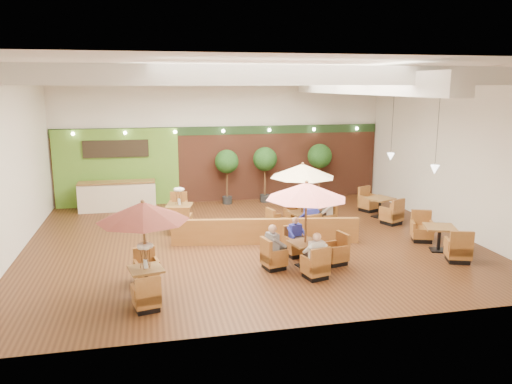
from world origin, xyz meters
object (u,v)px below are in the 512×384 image
object	(u,v)px
service_counter	(117,196)
diner_3	(310,216)
table_0	(144,223)
table_5	(380,208)
table_2	(302,184)
topiary_2	(320,158)
table_1	(306,208)
topiary_1	(265,161)
diner_4	(326,208)
diner_2	(274,242)
booth_divider	(266,231)
diner_0	(316,251)
topiary_0	(227,164)
table_3	(179,212)
table_4	(439,239)
diner_1	(296,232)

from	to	relation	value
service_counter	diner_3	size ratio (longest dim) A/B	3.63
table_0	table_5	xyz separation A→B (m)	(8.66, 5.50, -1.40)
table_2	topiary_2	distance (m)	5.13
table_0	table_1	xyz separation A→B (m)	(4.29, 1.04, -0.10)
topiary_1	diner_4	bearing A→B (deg)	-76.68
diner_2	diner_4	bearing A→B (deg)	125.93
booth_divider	table_5	xyz separation A→B (m)	(4.98, 2.27, -0.04)
table_2	diner_0	bearing A→B (deg)	-116.01
topiary_2	topiary_1	bearing A→B (deg)	180.00
topiary_0	table_3	bearing A→B (deg)	-125.81
table_2	table_4	distance (m)	4.66
diner_1	diner_2	distance (m)	1.25
topiary_2	diner_0	world-z (taller)	topiary_2
diner_0	table_1	bearing A→B (deg)	83.82
booth_divider	topiary_2	size ratio (longest dim) A/B	2.42
table_0	table_3	world-z (taller)	table_0
table_3	topiary_0	bearing A→B (deg)	66.50
service_counter	diner_3	distance (m)	8.26
table_0	topiary_2	size ratio (longest dim) A/B	0.97
topiary_0	topiary_1	size ratio (longest dim) A/B	0.97
table_1	diner_0	size ratio (longest dim) A/B	3.14
service_counter	table_4	xyz separation A→B (m)	(9.80, -7.26, -0.21)
diner_1	table_2	bearing A→B (deg)	-124.94
service_counter	table_2	distance (m)	7.80
table_3	diner_3	bearing A→B (deg)	-19.07
table_1	diner_1	world-z (taller)	table_1
service_counter	diner_0	world-z (taller)	diner_0
diner_2	diner_4	xyz separation A→B (m)	(2.67, 3.27, 0.01)
table_5	diner_0	xyz separation A→B (m)	(-4.37, -5.35, 0.38)
service_counter	diner_3	xyz separation A→B (m)	(6.33, -5.30, 0.19)
table_3	topiary_1	world-z (taller)	topiary_1
diner_0	diner_2	world-z (taller)	diner_2
booth_divider	table_3	xyz separation A→B (m)	(-2.53, 2.67, 0.09)
service_counter	table_5	world-z (taller)	service_counter
table_0	diner_3	bearing A→B (deg)	21.13
table_4	topiary_1	distance (m)	8.43
table_2	diner_1	bearing A→B (deg)	-124.54
topiary_1	diner_3	xyz separation A→B (m)	(0.22, -5.50, -1.00)
table_3	diner_4	bearing A→B (deg)	-5.60
service_counter	table_2	xyz separation A→B (m)	(6.33, -4.42, 1.07)
service_counter	diner_1	world-z (taller)	service_counter
table_2	diner_4	world-z (taller)	table_2
topiary_1	topiary_2	distance (m)	2.44
table_2	booth_divider	bearing A→B (deg)	-158.35
table_0	diner_1	size ratio (longest dim) A/B	3.34
topiary_1	diner_4	world-z (taller)	topiary_1
table_0	table_1	size ratio (longest dim) A/B	0.96
table_1	topiary_1	xyz separation A→B (m)	(0.69, 7.89, 0.10)
table_5	topiary_0	size ratio (longest dim) A/B	1.20
table_4	diner_2	world-z (taller)	diner_2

